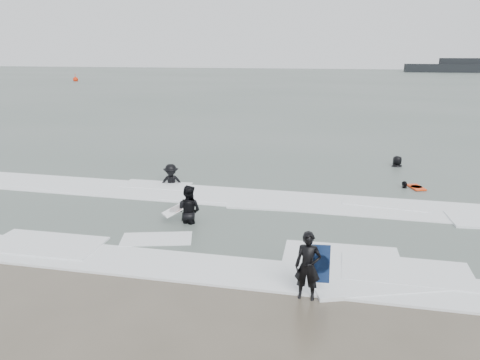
% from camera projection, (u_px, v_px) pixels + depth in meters
% --- Properties ---
extents(ground, '(320.00, 320.00, 0.00)m').
position_uv_depth(ground, '(201.00, 260.00, 13.75)').
color(ground, brown).
rests_on(ground, ground).
extents(sea, '(320.00, 320.00, 0.00)m').
position_uv_depth(sea, '(331.00, 84.00, 88.77)').
color(sea, '#47544C').
rests_on(sea, ground).
extents(surfer_centre, '(0.66, 0.45, 1.76)m').
position_uv_depth(surfer_centre, '(306.00, 298.00, 11.62)').
color(surfer_centre, black).
rests_on(surfer_centre, ground).
extents(surfer_wading, '(1.02, 0.84, 1.96)m').
position_uv_depth(surfer_wading, '(189.00, 223.00, 16.69)').
color(surfer_wading, black).
rests_on(surfer_wading, ground).
extents(surfer_breaker, '(1.35, 1.02, 1.85)m').
position_uv_depth(surfer_breaker, '(171.00, 185.00, 21.40)').
color(surfer_breaker, black).
rests_on(surfer_breaker, ground).
extents(surfer_right_near, '(0.96, 0.76, 1.52)m').
position_uv_depth(surfer_right_near, '(404.00, 189.00, 20.82)').
color(surfer_right_near, black).
rests_on(surfer_right_near, ground).
extents(surfer_right_far, '(1.03, 0.89, 1.78)m').
position_uv_depth(surfer_right_far, '(397.00, 168.00, 24.69)').
color(surfer_right_far, black).
rests_on(surfer_right_far, ground).
extents(surf_foam, '(30.03, 9.06, 0.09)m').
position_uv_depth(surf_foam, '(232.00, 217.00, 17.21)').
color(surf_foam, white).
rests_on(surf_foam, ground).
extents(bodyboards, '(9.72, 11.06, 1.25)m').
position_uv_depth(bodyboards, '(312.00, 212.00, 16.31)').
color(bodyboards, '#10224C').
rests_on(bodyboards, ground).
extents(buoy, '(1.00, 1.00, 1.65)m').
position_uv_depth(buoy, '(76.00, 79.00, 95.97)').
color(buoy, red).
rests_on(buoy, ground).
extents(vessel_horizon, '(30.03, 5.36, 4.08)m').
position_uv_depth(vessel_horizon, '(459.00, 67.00, 136.58)').
color(vessel_horizon, black).
rests_on(vessel_horizon, ground).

